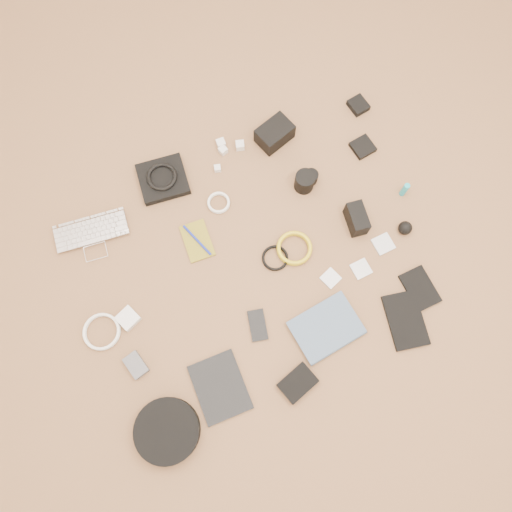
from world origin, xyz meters
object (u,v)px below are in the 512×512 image
tablet (220,387)px  phone (258,325)px  headphone_case (167,431)px  paperback (339,349)px  dslr_camera (275,134)px  laptop (94,240)px

tablet → phone: size_ratio=1.93×
headphone_case → paperback: bearing=-3.2°
dslr_camera → phone: dslr_camera is taller
headphone_case → paperback: (0.67, -0.04, -0.02)m
tablet → phone: same height
laptop → paperback: 1.03m
dslr_camera → paperback: bearing=-116.1°
dslr_camera → phone: bearing=-136.1°
tablet → paperback: paperback is taller
laptop → headphone_case: (-0.04, -0.77, 0.02)m
laptop → dslr_camera: size_ratio=2.00×
tablet → paperback: (0.45, -0.08, 0.01)m
phone → paperback: paperback is taller
laptop → paperback: paperback is taller
laptop → phone: size_ratio=2.44×
dslr_camera → phone: size_ratio=1.22×
laptop → tablet: bearing=-64.7°
dslr_camera → headphone_case: size_ratio=0.63×
tablet → phone: (0.22, 0.13, -0.00)m
laptop → phone: 0.72m
headphone_case → paperback: 0.68m
dslr_camera → tablet: 1.02m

